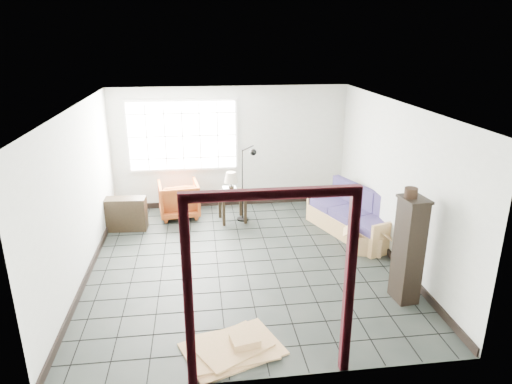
{
  "coord_description": "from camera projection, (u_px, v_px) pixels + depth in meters",
  "views": [
    {
      "loc": [
        -0.68,
        -6.79,
        3.61
      ],
      "look_at": [
        0.24,
        0.3,
        1.12
      ],
      "focal_mm": 32.0,
      "sensor_mm": 36.0,
      "label": 1
    }
  ],
  "objects": [
    {
      "name": "open_box",
      "position": [
        366.0,
        243.0,
        7.93
      ],
      "size": [
        0.9,
        0.65,
        0.46
      ],
      "rotation": [
        0.0,
        0.0,
        -0.35
      ],
      "color": "#977F49",
      "rests_on": "ground"
    },
    {
      "name": "armchair",
      "position": [
        179.0,
        197.0,
        9.44
      ],
      "size": [
        0.88,
        0.83,
        0.82
      ],
      "primitive_type": "imported",
      "rotation": [
        0.0,
        0.0,
        3.26
      ],
      "color": "maroon",
      "rests_on": "ground"
    },
    {
      "name": "console_shelf",
      "position": [
        125.0,
        214.0,
        8.8
      ],
      "size": [
        0.85,
        0.38,
        0.64
      ],
      "rotation": [
        0.0,
        0.0,
        -0.07
      ],
      "color": "black",
      "rests_on": "ground"
    },
    {
      "name": "projector",
      "position": [
        229.0,
        189.0,
        9.17
      ],
      "size": [
        0.28,
        0.22,
        0.09
      ],
      "rotation": [
        0.0,
        0.0,
        0.04
      ],
      "color": "silver",
      "rests_on": "side_table"
    },
    {
      "name": "window_panel",
      "position": [
        183.0,
        136.0,
        9.51
      ],
      "size": [
        2.32,
        0.08,
        1.52
      ],
      "color": "silver",
      "rests_on": "ground"
    },
    {
      "name": "cardboard_pile",
      "position": [
        234.0,
        347.0,
        5.49
      ],
      "size": [
        1.34,
        1.15,
        0.16
      ],
      "rotation": [
        0.0,
        0.0,
        0.31
      ],
      "color": "#977F49",
      "rests_on": "ground"
    },
    {
      "name": "room_shell",
      "position": [
        243.0,
        165.0,
        7.11
      ],
      "size": [
        5.02,
        5.52,
        2.61
      ],
      "color": "#BBBFB7",
      "rests_on": "ground"
    },
    {
      "name": "futon_sofa",
      "position": [
        355.0,
        218.0,
        8.63
      ],
      "size": [
        1.39,
        2.13,
        0.88
      ],
      "rotation": [
        0.0,
        0.0,
        0.35
      ],
      "color": "#B27F50",
      "rests_on": "ground"
    },
    {
      "name": "doorway_trim",
      "position": [
        271.0,
        265.0,
        4.65
      ],
      "size": [
        1.8,
        0.08,
        2.2
      ],
      "color": "#360C12",
      "rests_on": "ground"
    },
    {
      "name": "table_lamp",
      "position": [
        231.0,
        178.0,
        9.04
      ],
      "size": [
        0.36,
        0.36,
        0.43
      ],
      "rotation": [
        0.0,
        0.0,
        -0.38
      ],
      "color": "black",
      "rests_on": "side_table"
    },
    {
      "name": "side_table",
      "position": [
        232.0,
        197.0,
        9.17
      ],
      "size": [
        0.61,
        0.61,
        0.6
      ],
      "rotation": [
        0.0,
        0.0,
        0.12
      ],
      "color": "black",
      "rests_on": "ground"
    },
    {
      "name": "tall_shelf",
      "position": [
        409.0,
        249.0,
        6.32
      ],
      "size": [
        0.37,
        0.45,
        1.54
      ],
      "rotation": [
        0.0,
        0.0,
        0.11
      ],
      "color": "black",
      "rests_on": "ground"
    },
    {
      "name": "ground",
      "position": [
        244.0,
        262.0,
        7.63
      ],
      "size": [
        5.5,
        5.5,
        0.0
      ],
      "primitive_type": "plane",
      "color": "black",
      "rests_on": "ground"
    },
    {
      "name": "pot",
      "position": [
        411.0,
        193.0,
        6.07
      ],
      "size": [
        0.18,
        0.18,
        0.13
      ],
      "rotation": [
        0.0,
        0.0,
        -0.05
      ],
      "color": "black",
      "rests_on": "tall_shelf"
    },
    {
      "name": "floor_lamp",
      "position": [
        248.0,
        181.0,
        9.04
      ],
      "size": [
        0.42,
        0.35,
        1.58
      ],
      "rotation": [
        0.0,
        0.0,
        -0.19
      ],
      "color": "black",
      "rests_on": "ground"
    }
  ]
}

